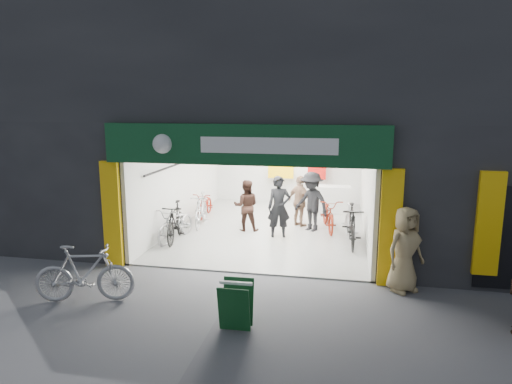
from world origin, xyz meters
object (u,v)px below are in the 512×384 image
(parked_bike, at_px, (85,273))
(pedestrian_near, at_px, (405,250))
(bike_right_front, at_px, (352,226))
(bike_left_front, at_px, (176,224))
(sandwich_board, at_px, (236,304))

(parked_bike, xyz_separation_m, pedestrian_near, (6.36, 1.78, 0.32))
(parked_bike, height_order, pedestrian_near, pedestrian_near)
(parked_bike, relative_size, pedestrian_near, 1.08)
(bike_right_front, distance_m, parked_bike, 7.12)
(bike_right_front, bearing_deg, parked_bike, -140.79)
(bike_left_front, relative_size, bike_right_front, 0.99)
(bike_right_front, height_order, pedestrian_near, pedestrian_near)
(bike_left_front, bearing_deg, sandwich_board, -49.91)
(bike_left_front, xyz_separation_m, pedestrian_near, (6.05, -2.50, 0.41))
(sandwich_board, bearing_deg, bike_right_front, 67.74)
(bike_left_front, distance_m, bike_right_front, 5.02)
(pedestrian_near, bearing_deg, bike_right_front, 71.69)
(parked_bike, bearing_deg, sandwich_board, -113.87)
(bike_left_front, height_order, pedestrian_near, pedestrian_near)
(bike_right_front, xyz_separation_m, pedestrian_near, (1.05, -2.96, 0.33))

